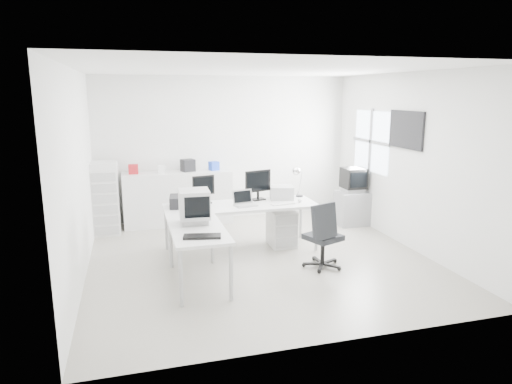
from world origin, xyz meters
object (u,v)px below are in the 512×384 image
object	(u,v)px
office_chair	(323,234)
filing_cabinet	(106,198)
main_desk	(241,227)
lcd_monitor_large	(258,185)
crt_monitor	(194,205)
inkjet_printer	(186,201)
laptop	(246,199)
drawer_pedestal	(282,228)
laser_printer	(282,192)
crt_tv	(353,180)
side_desk	(198,256)
lcd_monitor_small	(203,189)
sideboard	(178,198)
tv_cabinet	(352,208)

from	to	relation	value
office_chair	filing_cabinet	bearing A→B (deg)	118.46
main_desk	lcd_monitor_large	size ratio (longest dim) A/B	4.97
crt_monitor	filing_cabinet	bearing A→B (deg)	120.76
inkjet_printer	laptop	bearing A→B (deg)	-5.42
laptop	drawer_pedestal	bearing A→B (deg)	2.29
laser_printer	filing_cabinet	size ratio (longest dim) A/B	0.29
crt_tv	lcd_monitor_large	bearing A→B (deg)	-163.48
lcd_monitor_large	laptop	xyz separation A→B (m)	(-0.30, -0.35, -0.12)
lcd_monitor_large	office_chair	distance (m)	1.50
side_desk	office_chair	size ratio (longest dim) A/B	1.40
drawer_pedestal	crt_tv	size ratio (longest dim) A/B	1.20
side_desk	laser_printer	world-z (taller)	laser_printer
side_desk	crt_tv	bearing A→B (deg)	31.09
lcd_monitor_small	office_chair	bearing A→B (deg)	-52.54
main_desk	office_chair	world-z (taller)	office_chair
lcd_monitor_small	laser_printer	world-z (taller)	lcd_monitor_small
main_desk	filing_cabinet	bearing A→B (deg)	143.92
main_desk	sideboard	size ratio (longest dim) A/B	1.18
lcd_monitor_small	crt_monitor	world-z (taller)	crt_monitor
drawer_pedestal	lcd_monitor_small	distance (m)	1.44
laser_printer	inkjet_printer	bearing A→B (deg)	-162.86
laser_printer	crt_tv	size ratio (longest dim) A/B	0.76
lcd_monitor_large	filing_cabinet	xyz separation A→B (m)	(-2.46, 1.28, -0.35)
lcd_monitor_small	tv_cabinet	distance (m)	3.08
crt_monitor	sideboard	distance (m)	2.67
side_desk	laser_printer	xyz separation A→B (m)	(1.60, 1.32, 0.48)
laptop	office_chair	xyz separation A→B (m)	(0.91, -0.93, -0.37)
drawer_pedestal	inkjet_printer	world-z (taller)	inkjet_printer
main_desk	laser_printer	xyz separation A→B (m)	(0.75, 0.22, 0.48)
lcd_monitor_large	laser_printer	world-z (taller)	lcd_monitor_large
lcd_monitor_large	crt_tv	xyz separation A→B (m)	(2.04, 0.61, -0.13)
laser_printer	sideboard	xyz separation A→B (m)	(-1.55, 1.56, -0.35)
lcd_monitor_small	crt_monitor	xyz separation A→B (m)	(-0.30, -1.10, 0.02)
crt_monitor	inkjet_printer	bearing A→B (deg)	92.98
lcd_monitor_large	crt_monitor	bearing A→B (deg)	-153.06
sideboard	lcd_monitor_small	bearing A→B (deg)	-80.64
lcd_monitor_small	office_chair	xyz separation A→B (m)	(1.51, -1.28, -0.48)
main_desk	lcd_monitor_large	bearing A→B (deg)	35.54
main_desk	lcd_monitor_large	distance (m)	0.75
lcd_monitor_small	laptop	bearing A→B (deg)	-42.62
side_desk	crt_monitor	size ratio (longest dim) A/B	2.81
inkjet_printer	lcd_monitor_small	size ratio (longest dim) A/B	1.09
office_chair	drawer_pedestal	bearing A→B (deg)	82.00
side_desk	lcd_monitor_small	distance (m)	1.51
main_desk	filing_cabinet	size ratio (longest dim) A/B	1.87
lcd_monitor_small	crt_tv	xyz separation A→B (m)	(2.94, 0.61, -0.12)
side_desk	laptop	bearing A→B (deg)	48.01
side_desk	crt_tv	world-z (taller)	crt_tv
laptop	office_chair	world-z (taller)	office_chair
crt_monitor	crt_tv	xyz separation A→B (m)	(3.24, 1.71, -0.14)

